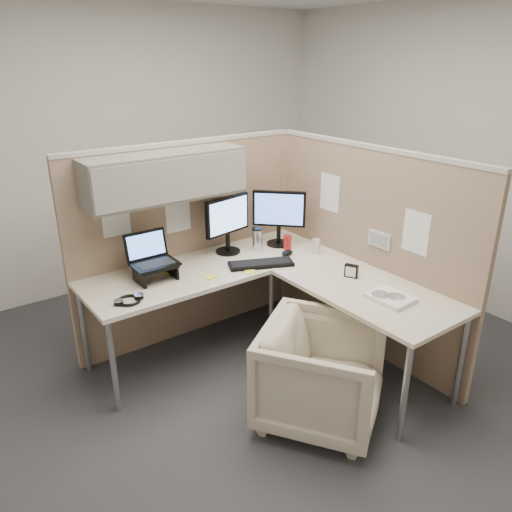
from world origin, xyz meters
TOP-DOWN VIEW (x-y plane):
  - ground at (0.00, 0.00)m, footprint 4.50×4.50m
  - partition_back at (-0.22, 0.83)m, footprint 2.00×0.36m
  - partition_right at (0.90, -0.07)m, footprint 0.07×2.03m
  - desk at (0.12, 0.13)m, footprint 2.00×1.98m
  - office_chair at (-0.01, -0.60)m, footprint 0.98×0.97m
  - monitor_left at (0.14, 0.69)m, footprint 0.44×0.20m
  - monitor_right at (0.59, 0.59)m, footprint 0.34×0.34m
  - laptop_station at (-0.57, 0.58)m, footprint 0.32×0.27m
  - keyboard at (0.19, 0.31)m, footprint 0.52×0.35m
  - mouse at (0.49, 0.36)m, footprint 0.12×0.09m
  - travel_mug at (0.37, 0.59)m, footprint 0.09×0.09m
  - soda_can_green at (0.70, 0.25)m, footprint 0.07×0.07m
  - soda_can_silver at (0.58, 0.46)m, footprint 0.07×0.07m
  - sticky_note_a at (-0.23, 0.35)m, footprint 0.09×0.09m
  - sticky_note_c at (-0.43, 0.61)m, footprint 0.10×0.10m
  - sticky_note_b at (0.05, 0.25)m, footprint 0.10×0.10m
  - headphones at (-0.87, 0.34)m, footprint 0.20×0.16m
  - paper_stack at (0.53, -0.66)m, footprint 0.23×0.29m
  - desk_clock at (0.59, -0.25)m, footprint 0.08×0.10m

SIDE VIEW (x-z plane):
  - ground at x=0.00m, z-range 0.00..0.00m
  - office_chair at x=-0.01m, z-range 0.00..0.75m
  - desk at x=0.12m, z-range 0.32..1.05m
  - sticky_note_a at x=-0.23m, z-range 0.73..0.74m
  - sticky_note_c at x=-0.43m, z-range 0.73..0.74m
  - sticky_note_b at x=0.05m, z-range 0.73..0.74m
  - keyboard at x=0.19m, z-range 0.73..0.75m
  - headphones at x=-0.87m, z-range 0.73..0.76m
  - paper_stack at x=0.53m, z-range 0.73..0.76m
  - mouse at x=0.49m, z-range 0.73..0.77m
  - desk_clock at x=0.59m, z-range 0.73..0.83m
  - soda_can_green at x=0.70m, z-range 0.73..0.85m
  - soda_can_silver at x=0.58m, z-range 0.73..0.85m
  - partition_right at x=0.90m, z-range 0.00..1.63m
  - travel_mug at x=0.37m, z-range 0.73..0.92m
  - laptop_station at x=-0.57m, z-range 0.69..1.02m
  - monitor_left at x=0.14m, z-range 0.77..1.24m
  - monitor_right at x=0.59m, z-range 0.77..1.24m
  - partition_back at x=-0.22m, z-range 0.28..1.91m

